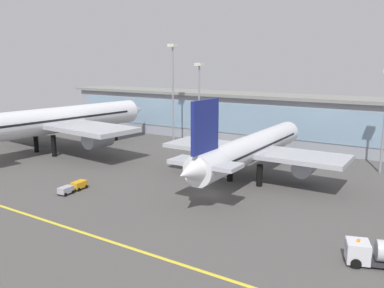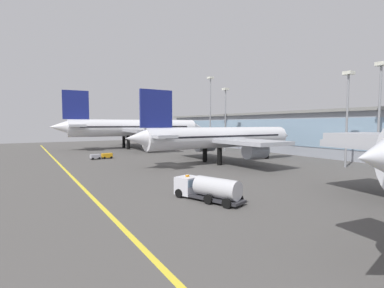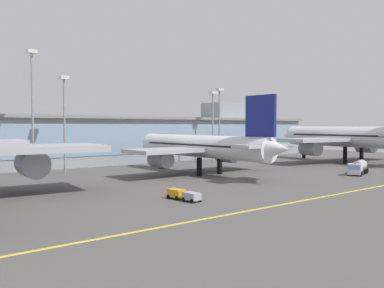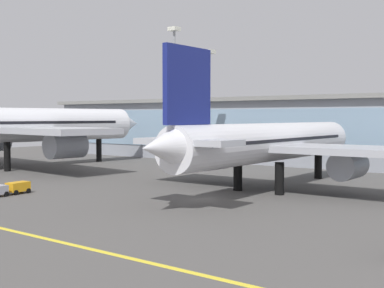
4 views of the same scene
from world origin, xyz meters
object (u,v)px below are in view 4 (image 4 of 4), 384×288
object	(u,v)px
airliner_near_left	(15,126)
apron_light_mast_far_east	(174,77)
baggage_tug_near	(8,189)
airliner_near_right	(269,143)
apron_light_mast_west	(209,90)

from	to	relation	value
airliner_near_left	apron_light_mast_far_east	size ratio (longest dim) A/B	2.24
airliner_near_left	apron_light_mast_far_east	xyz separation A→B (m)	(19.44, 21.13, 9.10)
baggage_tug_near	airliner_near_left	bearing A→B (deg)	49.90
airliner_near_left	baggage_tug_near	distance (m)	34.03
apron_light_mast_far_east	baggage_tug_near	bearing A→B (deg)	-78.80
airliner_near_left	baggage_tug_near	xyz separation A→B (m)	(27.39, -19.03, -6.77)
apron_light_mast_far_east	airliner_near_left	bearing A→B (deg)	-132.60
airliner_near_right	airliner_near_left	bearing A→B (deg)	93.40
baggage_tug_near	apron_light_mast_west	size ratio (longest dim) A/B	0.27
airliner_near_right	baggage_tug_near	size ratio (longest dim) A/B	8.20
baggage_tug_near	apron_light_mast_far_east	world-z (taller)	apron_light_mast_far_east
baggage_tug_near	apron_light_mast_far_east	bearing A→B (deg)	5.89
airliner_near_left	apron_light_mast_west	xyz separation A→B (m)	(26.53, 22.38, 6.54)
baggage_tug_near	apron_light_mast_far_east	distance (m)	43.91
airliner_near_right	apron_light_mast_far_east	distance (m)	36.45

